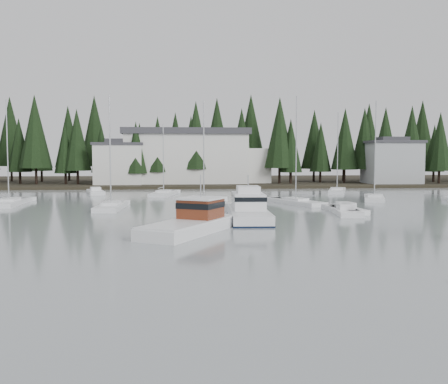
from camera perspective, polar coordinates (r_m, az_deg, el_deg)
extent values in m
plane|color=#8F979A|center=(20.56, 12.49, -11.98)|extent=(260.00, 260.00, 0.00)
cube|color=black|center=(116.15, -1.91, 1.17)|extent=(240.00, 54.00, 1.00)
cube|color=silver|center=(98.60, -11.88, 3.06)|extent=(9.00, 7.00, 7.50)
cube|color=#38383D|center=(98.63, -11.91, 5.39)|extent=(9.54, 7.42, 0.50)
cube|color=#38383D|center=(98.65, -11.92, 5.73)|extent=(4.95, 3.85, 0.80)
cube|color=#999EA0|center=(105.57, 18.60, 3.13)|extent=(10.00, 8.00, 8.00)
cube|color=#38383D|center=(105.61, 18.65, 5.44)|extent=(10.60, 8.48, 0.50)
cube|color=#38383D|center=(105.63, 18.66, 5.76)|extent=(5.50, 4.40, 0.80)
cube|color=silver|center=(100.86, -4.32, 3.86)|extent=(24.00, 10.00, 10.00)
cube|color=#38383D|center=(101.00, -4.33, 6.87)|extent=(25.00, 11.00, 1.20)
cube|color=silver|center=(103.69, 2.33, 3.04)|extent=(10.00, 8.00, 7.00)
cube|color=white|center=(37.20, -4.07, -4.57)|extent=(7.75, 10.25, 1.43)
cube|color=white|center=(37.09, -4.07, -3.39)|extent=(7.59, 10.05, 0.13)
cube|color=#4D1E0F|center=(38.74, -2.67, -1.93)|extent=(3.82, 3.92, 1.54)
cube|color=white|center=(38.67, -2.68, -0.71)|extent=(4.30, 4.43, 0.13)
cube|color=black|center=(38.71, -2.67, -1.47)|extent=(3.90, 4.00, 0.44)
cylinder|color=#A5A8AD|center=(38.60, -2.68, 0.67)|extent=(0.08, 0.08, 1.76)
cube|color=black|center=(38.60, -7.67, -4.53)|extent=(2.88, 3.72, 0.61)
cube|color=white|center=(45.23, 2.82, -3.00)|extent=(3.86, 10.98, 1.58)
cube|color=black|center=(45.24, 2.82, -3.15)|extent=(3.90, 11.04, 0.22)
cube|color=white|center=(45.61, 2.77, -1.01)|extent=(3.01, 5.76, 1.43)
cube|color=black|center=(45.58, 2.77, -0.58)|extent=(3.08, 5.82, 0.39)
cube|color=white|center=(45.53, 2.77, 0.28)|extent=(2.14, 2.91, 0.64)
cylinder|color=#A5A8AD|center=(45.49, 2.78, 1.27)|extent=(0.10, 0.10, 1.08)
cube|color=white|center=(64.78, -23.35, -1.37)|extent=(3.40, 9.37, 1.05)
cube|color=white|center=(64.73, -23.37, -0.81)|extent=(2.20, 3.24, 0.30)
cylinder|color=#A5A8AD|center=(64.54, -23.51, 4.41)|extent=(0.14, 0.14, 12.01)
cube|color=white|center=(61.05, 8.19, -1.40)|extent=(5.91, 9.35, 1.05)
cube|color=white|center=(61.00, 8.20, -0.79)|extent=(2.80, 3.53, 0.30)
cylinder|color=#A5A8AD|center=(60.80, 8.25, 4.96)|extent=(0.14, 0.14, 12.48)
cube|color=white|center=(82.73, 12.79, -0.07)|extent=(5.55, 10.21, 1.05)
cube|color=white|center=(82.69, 12.79, 0.38)|extent=(2.71, 3.76, 0.30)
cylinder|color=#A5A8AD|center=(82.54, 12.86, 4.59)|extent=(0.14, 0.14, 12.39)
cube|color=white|center=(56.22, -12.78, -1.91)|extent=(2.80, 8.78, 1.05)
cube|color=white|center=(56.16, -12.79, -1.26)|extent=(1.85, 3.02, 0.30)
cylinder|color=#A5A8AD|center=(55.94, -12.88, 4.68)|extent=(0.14, 0.14, 11.86)
cube|color=white|center=(59.21, -2.31, -1.52)|extent=(5.46, 10.47, 1.05)
cube|color=white|center=(59.15, -2.31, -0.90)|extent=(2.81, 3.84, 0.30)
cylinder|color=#A5A8AD|center=(58.95, -2.33, 4.69)|extent=(0.14, 0.14, 11.78)
cube|color=white|center=(75.10, -6.91, -0.39)|extent=(4.23, 9.00, 1.05)
cube|color=white|center=(75.05, -6.92, 0.10)|extent=(2.37, 3.24, 0.30)
cylinder|color=#A5A8AD|center=(74.89, -6.95, 3.86)|extent=(0.14, 0.14, 10.08)
cube|color=white|center=(69.03, 16.79, -0.91)|extent=(5.10, 8.44, 1.05)
cube|color=white|center=(68.98, 16.80, -0.38)|extent=(2.55, 3.17, 0.30)
cylinder|color=#A5A8AD|center=(68.81, 16.90, 4.74)|extent=(0.14, 0.14, 12.56)
cube|color=white|center=(51.20, 13.73, -2.41)|extent=(3.03, 6.89, 0.90)
cube|color=white|center=(51.13, 13.74, -1.63)|extent=(1.75, 2.30, 0.55)
cube|color=white|center=(80.52, -14.47, -0.15)|extent=(3.97, 7.27, 0.90)
cube|color=white|center=(80.48, -14.47, 0.35)|extent=(2.03, 2.54, 0.55)
cube|color=white|center=(52.97, 13.69, -2.20)|extent=(2.95, 6.74, 0.90)
cube|color=white|center=(52.90, 13.71, -1.44)|extent=(1.73, 2.25, 0.55)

